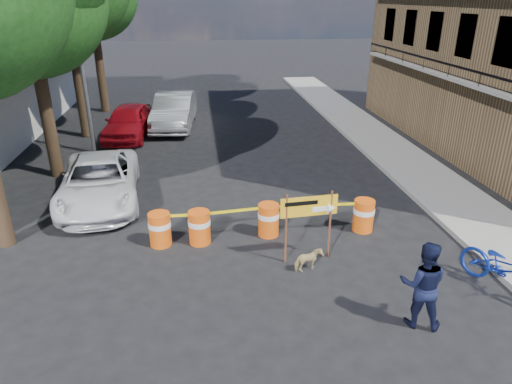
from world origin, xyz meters
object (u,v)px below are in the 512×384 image
object	(u,v)px
bicycle	(512,248)
suv_white	(99,181)
barrel_far_left	(160,229)
barrel_far_right	(364,215)
detour_sign	(316,211)
barrel_mid_right	(269,219)
pedestrian	(423,285)
sedan_red	(128,121)
sedan_silver	(174,110)
dog	(309,260)
barrel_mid_left	(199,227)

from	to	relation	value
bicycle	suv_white	world-z (taller)	bicycle
barrel_far_left	bicycle	distance (m)	8.18
barrel_far_right	bicycle	world-z (taller)	bicycle
barrel_far_left	detour_sign	distance (m)	4.05
barrel_far_left	barrel_mid_right	world-z (taller)	same
pedestrian	suv_white	bearing A→B (deg)	-21.21
barrel_mid_right	bicycle	xyz separation A→B (m)	(4.72, -3.20, 0.61)
suv_white	barrel_far_right	bearing A→B (deg)	-26.59
barrel_far_right	pedestrian	xyz separation A→B (m)	(-0.26, -3.91, 0.44)
suv_white	sedan_red	size ratio (longest dim) A/B	1.14
barrel_mid_right	sedan_silver	distance (m)	11.83
sedan_silver	barrel_far_right	bearing A→B (deg)	-59.28
barrel_far_right	sedan_silver	xyz separation A→B (m)	(-5.51, 11.54, 0.36)
dog	suv_white	distance (m)	7.26
barrel_mid_right	detour_sign	distance (m)	1.85
barrel_mid_left	detour_sign	size ratio (longest dim) A/B	0.50
barrel_mid_right	pedestrian	distance (m)	4.65
barrel_mid_left	detour_sign	world-z (taller)	detour_sign
barrel_far_left	barrel_far_right	world-z (taller)	same
detour_sign	sedan_red	size ratio (longest dim) A/B	0.41
sedan_silver	bicycle	bearing A→B (deg)	-57.41
pedestrian	bicycle	xyz separation A→B (m)	(2.35, 0.78, 0.17)
barrel_mid_right	sedan_silver	size ratio (longest dim) A/B	0.18
sedan_red	sedan_silver	world-z (taller)	sedan_silver
barrel_far_left	detour_sign	size ratio (longest dim) A/B	0.50
dog	suv_white	world-z (taller)	suv_white
barrel_mid_left	dog	xyz separation A→B (m)	(2.52, -1.67, -0.19)
barrel_far_left	barrel_far_right	xyz separation A→B (m)	(5.49, 0.10, 0.00)
sedan_red	detour_sign	bearing A→B (deg)	-56.91
barrel_far_left	sedan_red	bearing A→B (deg)	101.27
pedestrian	suv_white	world-z (taller)	pedestrian
barrel_far_left	sedan_red	world-z (taller)	sedan_red
pedestrian	detour_sign	bearing A→B (deg)	-39.22
barrel_mid_left	sedan_red	distance (m)	10.60
barrel_far_right	sedan_silver	bearing A→B (deg)	115.51
pedestrian	sedan_silver	world-z (taller)	pedestrian
pedestrian	suv_white	size ratio (longest dim) A/B	0.36
bicycle	dog	world-z (taller)	bicycle
suv_white	barrel_mid_right	bearing A→B (deg)	-35.46
bicycle	sedan_red	xyz separation A→B (m)	(-9.60, 13.16, -0.34)
barrel_mid_right	dog	world-z (taller)	barrel_mid_right
barrel_mid_left	pedestrian	bearing A→B (deg)	-41.91
bicycle	sedan_red	distance (m)	16.29
barrel_mid_right	barrel_far_right	world-z (taller)	same
barrel_far_left	barrel_far_right	size ratio (longest dim) A/B	1.00
sedan_red	barrel_far_left	bearing A→B (deg)	-72.79
dog	barrel_far_left	bearing A→B (deg)	45.70
sedan_silver	dog	bearing A→B (deg)	-69.89
detour_sign	suv_white	distance (m)	7.16
barrel_far_right	bicycle	size ratio (longest dim) A/B	0.42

